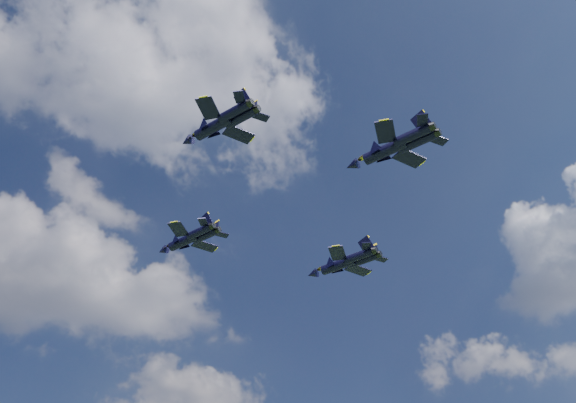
{
  "coord_description": "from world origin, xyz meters",
  "views": [
    {
      "loc": [
        -27.6,
        -71.76,
        3.38
      ],
      "look_at": [
        -4.4,
        4.11,
        62.6
      ],
      "focal_mm": 40.0,
      "sensor_mm": 36.0,
      "label": 1
    }
  ],
  "objects_px": {
    "jet_lead": "(182,242)",
    "jet_left": "(211,128)",
    "jet_right": "(336,266)",
    "jet_slot": "(382,152)"
  },
  "relations": [
    {
      "from": "jet_left",
      "to": "jet_lead",
      "type": "bearing_deg",
      "value": 51.4
    },
    {
      "from": "jet_left",
      "to": "jet_slot",
      "type": "bearing_deg",
      "value": -38.0
    },
    {
      "from": "jet_slot",
      "to": "jet_left",
      "type": "bearing_deg",
      "value": 142.07
    },
    {
      "from": "jet_left",
      "to": "jet_right",
      "type": "xyz_separation_m",
      "value": [
        28.1,
        27.69,
        -0.55
      ]
    },
    {
      "from": "jet_lead",
      "to": "jet_left",
      "type": "relative_size",
      "value": 1.05
    },
    {
      "from": "jet_lead",
      "to": "jet_slot",
      "type": "bearing_deg",
      "value": -88.87
    },
    {
      "from": "jet_left",
      "to": "jet_right",
      "type": "height_order",
      "value": "jet_left"
    },
    {
      "from": "jet_lead",
      "to": "jet_left",
      "type": "distance_m",
      "value": 30.27
    },
    {
      "from": "jet_left",
      "to": "jet_right",
      "type": "distance_m",
      "value": 39.46
    },
    {
      "from": "jet_right",
      "to": "jet_slot",
      "type": "xyz_separation_m",
      "value": [
        -3.34,
        -28.24,
        2.2
      ]
    }
  ]
}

